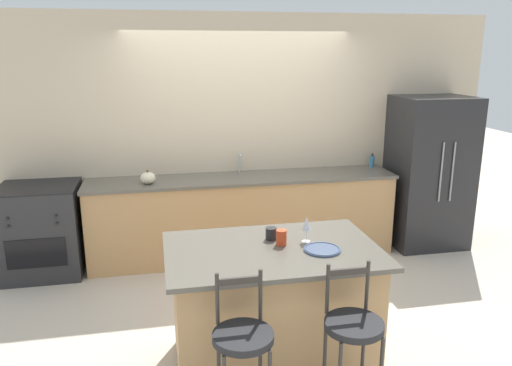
{
  "coord_description": "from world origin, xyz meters",
  "views": [
    {
      "loc": [
        -0.92,
        -4.93,
        2.3
      ],
      "look_at": [
        -0.06,
        -0.68,
        1.14
      ],
      "focal_mm": 35.0,
      "sensor_mm": 36.0,
      "label": 1
    }
  ],
  "objects": [
    {
      "name": "pumpkin_decoration",
      "position": [
        -1.03,
        0.26,
        1.0
      ],
      "size": [
        0.16,
        0.16,
        0.15
      ],
      "color": "beige",
      "rests_on": "back_counter"
    },
    {
      "name": "wall_back",
      "position": [
        0.0,
        0.67,
        1.35
      ],
      "size": [
        6.0,
        0.07,
        2.7
      ],
      "color": "beige",
      "rests_on": "ground_plane"
    },
    {
      "name": "soap_bottle",
      "position": [
        1.61,
        0.52,
        1.0
      ],
      "size": [
        0.06,
        0.06,
        0.17
      ],
      "color": "teal",
      "rests_on": "back_counter"
    },
    {
      "name": "tumbler_cup",
      "position": [
        -0.08,
        -1.68,
        0.99
      ],
      "size": [
        0.08,
        0.08,
        0.11
      ],
      "color": "red",
      "rests_on": "kitchen_island"
    },
    {
      "name": "bar_stool_far",
      "position": [
        0.18,
        -2.43,
        0.58
      ],
      "size": [
        0.36,
        0.36,
        1.05
      ],
      "color": "#332D28",
      "rests_on": "ground_plane"
    },
    {
      "name": "wine_glass",
      "position": [
        0.12,
        -1.66,
        1.08
      ],
      "size": [
        0.07,
        0.07,
        0.19
      ],
      "color": "white",
      "rests_on": "kitchen_island"
    },
    {
      "name": "sink_faucet",
      "position": [
        0.0,
        0.56,
        1.07
      ],
      "size": [
        0.02,
        0.13,
        0.22
      ],
      "color": "#ADAFB5",
      "rests_on": "back_counter"
    },
    {
      "name": "ground_plane",
      "position": [
        0.0,
        0.0,
        0.0
      ],
      "size": [
        18.0,
        18.0,
        0.0
      ],
      "primitive_type": "plane",
      "color": "beige"
    },
    {
      "name": "dinner_plate",
      "position": [
        0.18,
        -1.84,
        0.95
      ],
      "size": [
        0.26,
        0.26,
        0.02
      ],
      "color": "#425170",
      "rests_on": "kitchen_island"
    },
    {
      "name": "oven_range",
      "position": [
        -2.14,
        0.31,
        0.48
      ],
      "size": [
        0.79,
        0.7,
        0.96
      ],
      "color": "#28282B",
      "rests_on": "ground_plane"
    },
    {
      "name": "bar_stool_near",
      "position": [
        -0.49,
        -2.42,
        0.58
      ],
      "size": [
        0.36,
        0.36,
        1.05
      ],
      "color": "#332D28",
      "rests_on": "ground_plane"
    },
    {
      "name": "back_counter",
      "position": [
        0.0,
        0.36,
        0.47
      ],
      "size": [
        3.43,
        0.65,
        0.94
      ],
      "color": "tan",
      "rests_on": "ground_plane"
    },
    {
      "name": "refrigerator",
      "position": [
        2.23,
        0.3,
        0.89
      ],
      "size": [
        0.86,
        0.74,
        1.78
      ],
      "color": "#232326",
      "rests_on": "ground_plane"
    },
    {
      "name": "kitchen_island",
      "position": [
        -0.15,
        -1.73,
        0.47
      ],
      "size": [
        1.52,
        0.98,
        0.94
      ],
      "color": "tan",
      "rests_on": "ground_plane"
    },
    {
      "name": "coffee_mug",
      "position": [
        -0.12,
        -1.56,
        0.98
      ],
      "size": [
        0.11,
        0.08,
        0.09
      ],
      "color": "#232326",
      "rests_on": "kitchen_island"
    }
  ]
}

